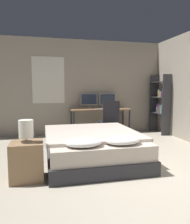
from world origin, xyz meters
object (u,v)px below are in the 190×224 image
at_px(bed, 92,146).
at_px(office_chair, 109,125).
at_px(monitor_right, 107,100).
at_px(keyboard, 102,109).
at_px(bookshelf, 161,102).
at_px(bedside_lamp, 26,129).
at_px(desk, 100,112).
at_px(monitor_left, 89,100).
at_px(nightstand, 27,161).
at_px(computer_mouse, 112,109).

relative_size(bed, office_chair, 2.05).
distance_m(monitor_right, keyboard, 0.54).
relative_size(monitor_right, bookshelf, 0.28).
height_order(bedside_lamp, office_chair, office_chair).
xyz_separation_m(keyboard, bookshelf, (1.78, -0.00, 0.17)).
height_order(desk, monitor_left, monitor_left).
distance_m(bed, desk, 2.22).
bearing_deg(bookshelf, nightstand, -144.67).
xyz_separation_m(bed, bookshelf, (2.47, 1.87, 0.67)).
xyz_separation_m(nightstand, monitor_right, (2.07, 2.94, 0.72)).
distance_m(bed, bedside_lamp, 1.38).
bearing_deg(office_chair, bed, -118.21).
xyz_separation_m(monitor_right, office_chair, (-0.21, -0.87, -0.59)).
distance_m(desk, monitor_right, 0.48).
xyz_separation_m(monitor_left, computer_mouse, (0.55, -0.41, -0.23)).
distance_m(monitor_left, keyboard, 0.54).
xyz_separation_m(bed, keyboard, (0.68, 1.87, 0.50)).
bearing_deg(monitor_right, bookshelf, -15.23).
relative_size(bed, bookshelf, 1.21).
bearing_deg(monitor_left, desk, -36.63).
bearing_deg(keyboard, office_chair, -81.74).
bearing_deg(bookshelf, office_chair, -164.86).
height_order(bedside_lamp, monitor_right, monitor_right).
xyz_separation_m(bed, nightstand, (-1.11, -0.67, 0.02)).
bearing_deg(bed, computer_mouse, 62.79).
xyz_separation_m(keyboard, computer_mouse, (0.28, 0.00, 0.01)).
bearing_deg(monitor_right, desk, -143.37).
relative_size(bed, bedside_lamp, 6.44).
relative_size(bedside_lamp, computer_mouse, 4.58).
bearing_deg(bedside_lamp, bookshelf, 35.33).
distance_m(desk, computer_mouse, 0.36).
relative_size(desk, monitor_left, 3.49).
bearing_deg(desk, bedside_lamp, -123.19).
bearing_deg(monitor_left, bookshelf, -11.28).
distance_m(bed, office_chair, 1.60).
xyz_separation_m(monitor_right, computer_mouse, (0.00, -0.41, -0.23)).
distance_m(nightstand, computer_mouse, 3.31).
height_order(keyboard, office_chair, office_chair).
xyz_separation_m(desk, monitor_left, (-0.28, 0.20, 0.33)).
height_order(desk, keyboard, keyboard).
height_order(monitor_right, office_chair, monitor_right).
bearing_deg(nightstand, bedside_lamp, -26.57).
height_order(computer_mouse, bookshelf, bookshelf).
height_order(monitor_right, computer_mouse, monitor_right).
bearing_deg(monitor_right, keyboard, -124.14).
bearing_deg(nightstand, bookshelf, 35.33).
bearing_deg(monitor_left, computer_mouse, -36.27).
bearing_deg(bedside_lamp, monitor_left, 62.74).
xyz_separation_m(office_chair, bookshelf, (1.72, 0.46, 0.52)).
relative_size(nightstand, monitor_left, 1.15).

